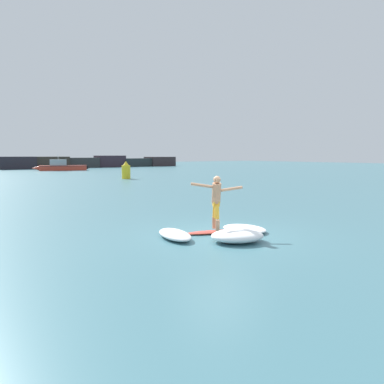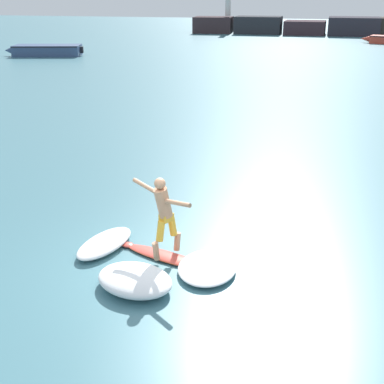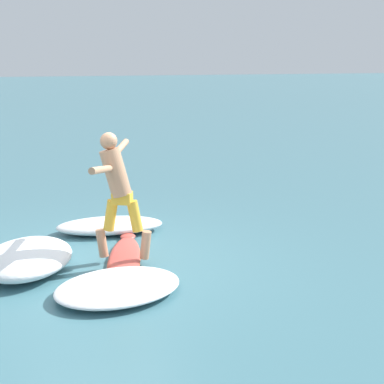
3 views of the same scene
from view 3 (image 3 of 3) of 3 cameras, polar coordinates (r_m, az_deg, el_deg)
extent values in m
plane|color=#41727E|center=(7.70, -9.56, -7.62)|extent=(200.00, 200.00, 0.00)
ellipsoid|color=#D64C40|center=(7.66, -7.24, -7.26)|extent=(2.12, 1.08, 0.10)
ellipsoid|color=#D64C40|center=(8.66, -6.86, -4.74)|extent=(0.35, 0.32, 0.08)
ellipsoid|color=#DB5B2D|center=(7.66, -7.24, -7.26)|extent=(2.13, 1.10, 0.04)
cone|color=black|center=(6.92, -7.61, -10.66)|extent=(0.06, 0.06, 0.14)
cone|color=black|center=(7.04, -6.53, -10.16)|extent=(0.06, 0.06, 0.14)
cone|color=black|center=(7.06, -8.54, -10.17)|extent=(0.06, 0.06, 0.14)
cylinder|color=tan|center=(7.66, -9.57, -5.39)|extent=(0.20, 0.22, 0.41)
cylinder|color=gold|center=(7.49, -8.67, -2.47)|extent=(0.24, 0.27, 0.45)
cylinder|color=tan|center=(7.51, -4.98, -5.64)|extent=(0.20, 0.22, 0.41)
cylinder|color=gold|center=(7.41, -6.11, -2.57)|extent=(0.24, 0.27, 0.45)
cube|color=gold|center=(7.38, -7.46, -0.62)|extent=(0.30, 0.32, 0.16)
cylinder|color=tan|center=(7.33, -8.15, 2.07)|extent=(0.46, 0.51, 0.70)
sphere|color=tan|center=(7.27, -8.88, 5.40)|extent=(0.23, 0.23, 0.23)
cylinder|color=tan|center=(6.86, -9.69, 2.36)|extent=(0.64, 0.44, 0.21)
cylinder|color=tan|center=(7.75, -7.68, 4.63)|extent=(0.64, 0.42, 0.20)
ellipsoid|color=white|center=(7.66, -17.23, -6.74)|extent=(1.90, 1.71, 0.36)
ellipsoid|color=white|center=(9.03, -8.76, -3.55)|extent=(1.14, 1.88, 0.24)
ellipsoid|color=white|center=(6.72, -7.90, -9.98)|extent=(1.30, 1.65, 0.18)
camera|label=1|loc=(16.28, -49.68, 8.11)|focal=35.00mm
camera|label=2|loc=(9.23, -89.44, 16.92)|focal=50.00mm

